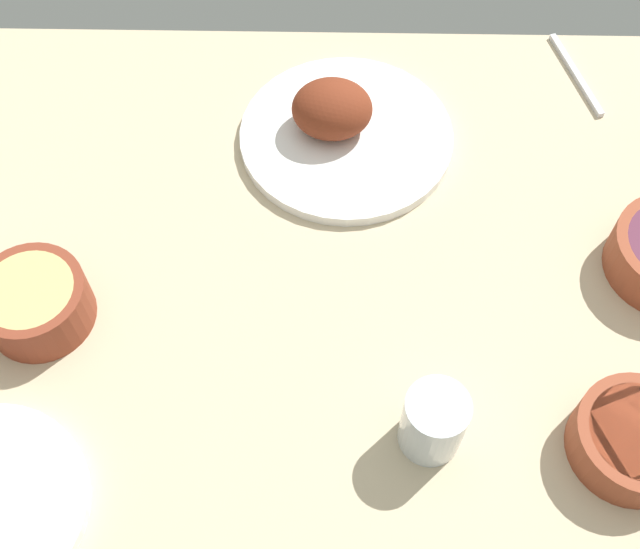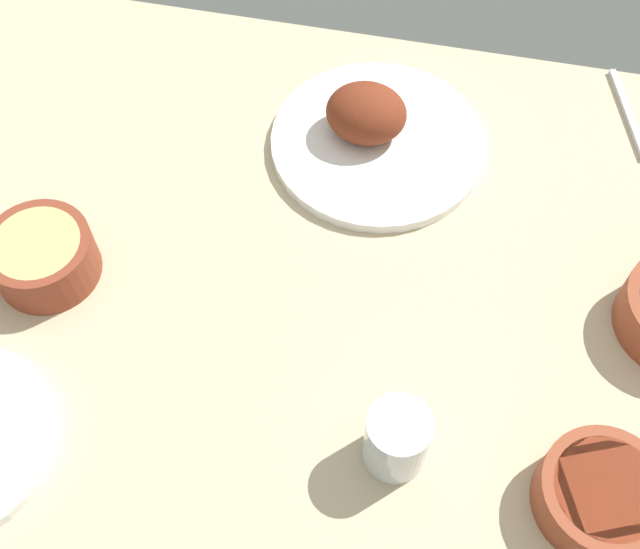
{
  "view_description": "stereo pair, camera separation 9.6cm",
  "coord_description": "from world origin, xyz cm",
  "px_view_note": "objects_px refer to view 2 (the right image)",
  "views": [
    {
      "loc": [
        0.9,
        -50.56,
        88.06
      ],
      "look_at": [
        0.0,
        0.0,
        6.0
      ],
      "focal_mm": 44.49,
      "sensor_mm": 36.0,
      "label": 1
    },
    {
      "loc": [
        10.46,
        -49.47,
        88.06
      ],
      "look_at": [
        0.0,
        0.0,
        6.0
      ],
      "focal_mm": 44.49,
      "sensor_mm": 36.0,
      "label": 2
    }
  ],
  "objects_px": {
    "bowl_pasta": "(43,256)",
    "water_tumbler": "(397,439)",
    "bowl_sauce": "(601,495)",
    "plate_center_main": "(374,132)",
    "fork_loose": "(628,114)"
  },
  "relations": [
    {
      "from": "plate_center_main",
      "to": "bowl_sauce",
      "type": "height_order",
      "value": "plate_center_main"
    },
    {
      "from": "bowl_sauce",
      "to": "water_tumbler",
      "type": "height_order",
      "value": "water_tumbler"
    },
    {
      "from": "bowl_pasta",
      "to": "bowl_sauce",
      "type": "xyz_separation_m",
      "value": [
        0.67,
        -0.15,
        -0.01
      ]
    },
    {
      "from": "bowl_sauce",
      "to": "fork_loose",
      "type": "relative_size",
      "value": 0.79
    },
    {
      "from": "fork_loose",
      "to": "plate_center_main",
      "type": "bearing_deg",
      "value": -86.12
    },
    {
      "from": "fork_loose",
      "to": "bowl_pasta",
      "type": "bearing_deg",
      "value": -75.7
    },
    {
      "from": "water_tumbler",
      "to": "fork_loose",
      "type": "relative_size",
      "value": 0.54
    },
    {
      "from": "bowl_sauce",
      "to": "water_tumbler",
      "type": "distance_m",
      "value": 0.22
    },
    {
      "from": "bowl_sauce",
      "to": "fork_loose",
      "type": "bearing_deg",
      "value": 86.9
    },
    {
      "from": "plate_center_main",
      "to": "bowl_pasta",
      "type": "relative_size",
      "value": 2.29
    },
    {
      "from": "bowl_pasta",
      "to": "water_tumbler",
      "type": "distance_m",
      "value": 0.48
    },
    {
      "from": "bowl_pasta",
      "to": "water_tumbler",
      "type": "xyz_separation_m",
      "value": [
        0.46,
        -0.14,
        0.01
      ]
    },
    {
      "from": "water_tumbler",
      "to": "fork_loose",
      "type": "height_order",
      "value": "water_tumbler"
    },
    {
      "from": "bowl_sauce",
      "to": "fork_loose",
      "type": "distance_m",
      "value": 0.57
    },
    {
      "from": "bowl_pasta",
      "to": "fork_loose",
      "type": "relative_size",
      "value": 0.76
    }
  ]
}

